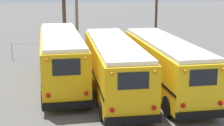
# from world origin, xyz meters

# --- Properties ---
(ground_plane) EXTENTS (160.00, 160.00, 0.00)m
(ground_plane) POSITION_xyz_m (0.00, 0.00, 0.00)
(ground_plane) COLOR #5B5956
(school_bus_0) EXTENTS (2.96, 10.92, 3.26)m
(school_bus_0) POSITION_xyz_m (-3.02, 1.16, 1.77)
(school_bus_0) COLOR #EAAA0F
(school_bus_0) RESTS_ON ground
(school_bus_1) EXTENTS (2.62, 10.90, 3.09)m
(school_bus_1) POSITION_xyz_m (0.00, -1.05, 1.68)
(school_bus_1) COLOR #EAAA0F
(school_bus_1) RESTS_ON ground
(school_bus_2) EXTENTS (2.76, 10.82, 3.07)m
(school_bus_2) POSITION_xyz_m (3.02, -1.10, 1.68)
(school_bus_2) COLOR yellow
(school_bus_2) RESTS_ON ground
(utility_pole) EXTENTS (1.80, 0.26, 8.81)m
(utility_pole) POSITION_xyz_m (-1.54, 10.11, 4.60)
(utility_pole) COLOR #75604C
(utility_pole) RESTS_ON ground
(fence_line) EXTENTS (14.10, 0.06, 1.42)m
(fence_line) POSITION_xyz_m (0.00, 8.46, 0.97)
(fence_line) COLOR #939399
(fence_line) RESTS_ON ground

